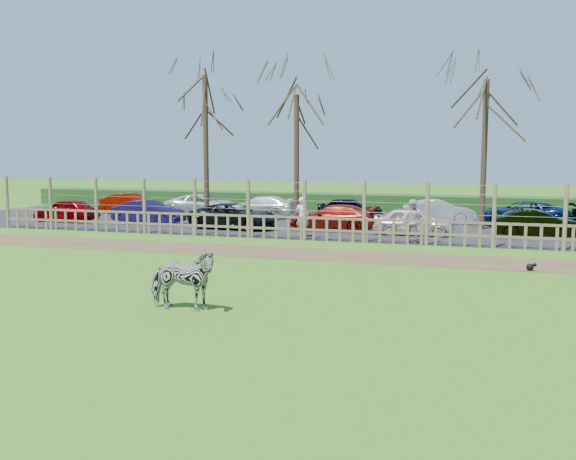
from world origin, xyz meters
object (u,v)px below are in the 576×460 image
(car_1, at_px, (149,212))
(car_2, at_px, (234,216))
(car_10, at_px, (350,209))
(car_4, at_px, (414,221))
(visitor_b, at_px, (412,221))
(tree_mid, at_px, (297,128))
(visitor_a, at_px, (302,217))
(tree_left, at_px, (205,113))
(car_8, at_px, (203,205))
(car_0, at_px, (66,210))
(car_7, at_px, (130,204))
(car_11, at_px, (439,211))
(crow, at_px, (531,267))
(car_9, at_px, (261,207))
(tree_right, at_px, (485,118))
(car_3, at_px, (333,218))
(car_12, at_px, (522,213))
(zebra, at_px, (182,280))
(car_5, at_px, (537,224))

(car_1, relative_size, car_2, 0.84)
(car_10, bearing_deg, car_2, 138.54)
(car_10, bearing_deg, car_4, -146.57)
(visitor_b, bearing_deg, tree_mid, -26.89)
(tree_mid, bearing_deg, visitor_a, -70.54)
(tree_left, bearing_deg, tree_mid, 12.53)
(visitor_b, bearing_deg, car_8, -20.46)
(visitor_b, bearing_deg, car_0, 3.18)
(visitor_a, distance_m, car_10, 7.55)
(visitor_a, height_order, visitor_b, same)
(car_4, relative_size, car_7, 0.97)
(car_10, bearing_deg, car_1, 115.59)
(tree_mid, height_order, car_8, tree_mid)
(car_11, bearing_deg, car_10, 79.41)
(tree_left, xyz_separation_m, tree_mid, (4.50, 1.00, -0.75))
(tree_left, bearing_deg, crow, -31.16)
(visitor_b, relative_size, crow, 5.59)
(visitor_a, height_order, car_7, visitor_a)
(car_7, relative_size, car_9, 0.88)
(tree_right, relative_size, car_7, 2.02)
(car_3, bearing_deg, car_0, -88.63)
(car_11, bearing_deg, car_9, 82.52)
(car_12, bearing_deg, visitor_a, -55.71)
(tree_right, height_order, car_7, tree_right)
(tree_left, xyz_separation_m, car_12, (15.41, 3.84, -4.98))
(zebra, distance_m, car_0, 21.14)
(visitor_b, bearing_deg, car_7, -12.08)
(visitor_a, xyz_separation_m, car_9, (-4.51, 7.23, -0.26))
(car_5, xyz_separation_m, car_7, (-22.29, 4.51, 0.00))
(visitor_b, relative_size, car_1, 0.47)
(visitor_a, xyz_separation_m, car_3, (0.74, 2.56, -0.26))
(visitor_b, distance_m, car_8, 15.04)
(tree_right, xyz_separation_m, car_10, (-6.82, 2.32, -4.60))
(tree_right, height_order, crow, tree_right)
(tree_right, relative_size, car_2, 1.70)
(crow, relative_size, car_2, 0.07)
(tree_left, bearing_deg, car_2, -38.59)
(car_0, xyz_separation_m, car_7, (0.88, 4.87, 0.00))
(crow, height_order, car_10, car_10)
(visitor_b, bearing_deg, crow, 139.55)
(visitor_b, distance_m, car_9, 11.78)
(zebra, relative_size, car_7, 0.46)
(car_0, bearing_deg, car_2, 90.59)
(car_7, bearing_deg, car_8, -79.19)
(tree_right, bearing_deg, car_0, -171.86)
(car_11, bearing_deg, tree_mid, 102.85)
(car_7, bearing_deg, car_11, -85.07)
(tree_mid, height_order, car_2, tree_mid)
(visitor_a, distance_m, car_11, 8.97)
(car_7, distance_m, car_10, 13.19)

